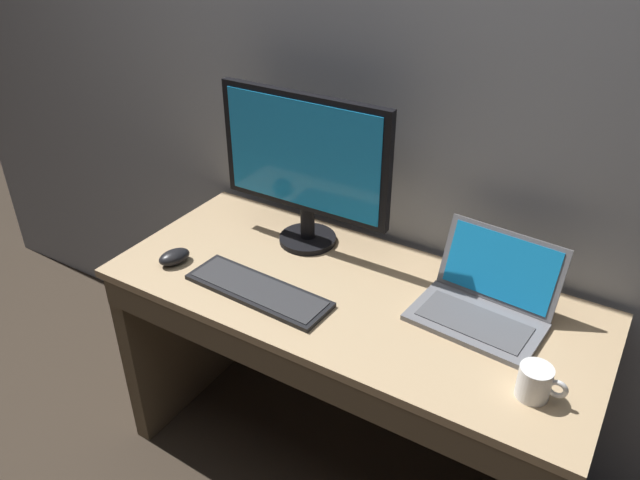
{
  "coord_description": "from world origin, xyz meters",
  "views": [
    {
      "loc": [
        0.68,
        -1.28,
        1.79
      ],
      "look_at": [
        -0.1,
        0.0,
        0.88
      ],
      "focal_mm": 34.7,
      "sensor_mm": 36.0,
      "label": 1
    }
  ],
  "objects": [
    {
      "name": "ground_plane",
      "position": [
        0.0,
        0.0,
        0.0
      ],
      "size": [
        14.0,
        14.0,
        0.0
      ],
      "primitive_type": "plane",
      "color": "#382D23"
    },
    {
      "name": "back_wall",
      "position": [
        0.0,
        0.36,
        1.32
      ],
      "size": [
        4.41,
        0.04,
        2.63
      ],
      "primitive_type": "cube",
      "color": "gray",
      "rests_on": "ground"
    },
    {
      "name": "desk",
      "position": [
        0.0,
        -0.01,
        0.49
      ],
      "size": [
        1.43,
        0.62,
        0.74
      ],
      "color": "tan",
      "rests_on": "ground"
    },
    {
      "name": "laptop_space_gray",
      "position": [
        0.36,
        0.09,
        0.79
      ],
      "size": [
        0.36,
        0.3,
        0.21
      ],
      "color": "slate",
      "rests_on": "desk"
    },
    {
      "name": "external_monitor",
      "position": [
        -0.25,
        0.16,
        1.02
      ],
      "size": [
        0.57,
        0.18,
        0.5
      ],
      "color": "black",
      "rests_on": "desk"
    },
    {
      "name": "wired_keyboard",
      "position": [
        -0.22,
        -0.14,
        0.75
      ],
      "size": [
        0.45,
        0.16,
        0.02
      ],
      "color": "black",
      "rests_on": "desk"
    },
    {
      "name": "computer_mouse",
      "position": [
        -0.53,
        -0.15,
        0.77
      ],
      "size": [
        0.09,
        0.12,
        0.04
      ],
      "primitive_type": "ellipsoid",
      "rotation": [
        0.0,
        0.0,
        -0.29
      ],
      "color": "black",
      "rests_on": "desk"
    },
    {
      "name": "coffee_mug",
      "position": [
        0.56,
        -0.14,
        0.79
      ],
      "size": [
        0.11,
        0.08,
        0.08
      ],
      "color": "white",
      "rests_on": "desk"
    }
  ]
}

